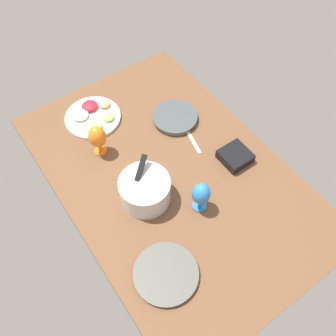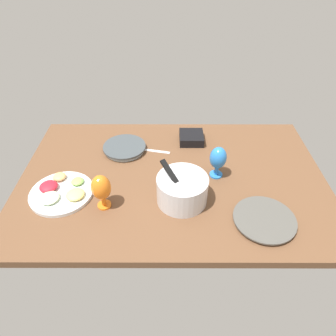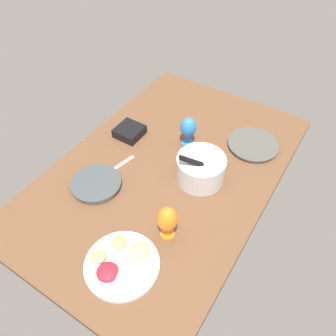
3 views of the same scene
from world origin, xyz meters
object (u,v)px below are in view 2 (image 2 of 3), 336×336
dinner_plate_right (125,148)px  mixing_bowl (182,189)px  square_bowl_black (191,137)px  hurricane_glass_orange (101,188)px  fruit_platter (61,192)px  hurricane_glass_blue (218,159)px  dinner_plate_left (264,220)px

dinner_plate_right → mixing_bowl: 51.89cm
square_bowl_black → dinner_plate_right: bearing=13.3°
dinner_plate_right → hurricane_glass_orange: bearing=84.1°
fruit_platter → square_bowl_black: (-66.61, -46.00, 1.14)cm
dinner_plate_right → fruit_platter: (27.08, 36.64, 0.09)cm
fruit_platter → square_bowl_black: bearing=-145.4°
fruit_platter → hurricane_glass_blue: size_ratio=1.73×
hurricane_glass_orange → dinner_plate_right: bearing=-95.9°
dinner_plate_left → fruit_platter: 97.19cm
dinner_plate_right → fruit_platter: bearing=53.5°
hurricane_glass_blue → fruit_platter: bearing=10.5°
dinner_plate_right → hurricane_glass_orange: (4.57, 44.38, 9.68)cm
hurricane_glass_blue → square_bowl_black: bearing=-70.3°
dinner_plate_right → mixing_bowl: mixing_bowl is taller
dinner_plate_left → square_bowl_black: 69.63cm
square_bowl_black → mixing_bowl: bearing=81.5°
dinner_plate_right → dinner_plate_left: bearing=141.8°
fruit_platter → hurricane_glass_blue: (-77.90, -14.39, 9.27)cm
mixing_bowl → fruit_platter: mixing_bowl is taller
dinner_plate_left → dinner_plate_right: 87.22cm
hurricane_glass_orange → square_bowl_black: bearing=-129.4°
dinner_plate_left → hurricane_glass_orange: 74.45cm
mixing_bowl → hurricane_glass_blue: size_ratio=1.36×
dinner_plate_right → square_bowl_black: 40.64cm
hurricane_glass_orange → hurricane_glass_blue: hurricane_glass_orange is taller
dinner_plate_right → fruit_platter: 45.56cm
dinner_plate_left → square_bowl_black: (29.03, -63.27, 1.73)cm
dinner_plate_left → hurricane_glass_orange: bearing=-7.4°
mixing_bowl → hurricane_glass_orange: size_ratio=1.32×
hurricane_glass_blue → dinner_plate_left: bearing=119.3°
hurricane_glass_blue → square_bowl_black: (11.29, -31.61, -8.13)cm
dinner_plate_right → fruit_platter: size_ratio=0.80×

